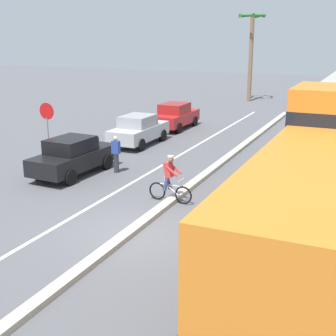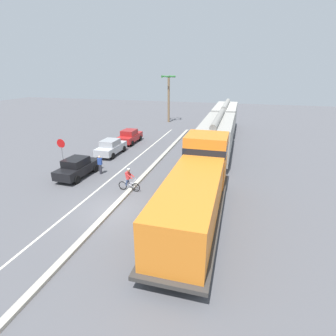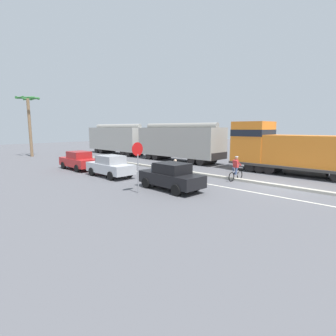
{
  "view_description": "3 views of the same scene",
  "coord_description": "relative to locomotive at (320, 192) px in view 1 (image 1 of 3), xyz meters",
  "views": [
    {
      "loc": [
        6.43,
        -11.55,
        5.82
      ],
      "look_at": [
        -0.58,
        3.84,
        0.96
      ],
      "focal_mm": 50.0,
      "sensor_mm": 36.0,
      "label": 1
    },
    {
      "loc": [
        7.29,
        -13.14,
        8.3
      ],
      "look_at": [
        2.66,
        3.66,
        1.77
      ],
      "focal_mm": 28.0,
      "sensor_mm": 36.0,
      "label": 2
    },
    {
      "loc": [
        -16.37,
        -6.24,
        3.67
      ],
      "look_at": [
        -4.13,
        5.61,
        1.05
      ],
      "focal_mm": 28.0,
      "sensor_mm": 36.0,
      "label": 3
    }
  ],
  "objects": [
    {
      "name": "ground_plane",
      "position": [
        -5.23,
        -0.81,
        -1.8
      ],
      "size": [
        120.0,
        120.0,
        0.0
      ],
      "primitive_type": "plane",
      "color": "#56565B"
    },
    {
      "name": "median_curb",
      "position": [
        -5.23,
        5.19,
        -1.72
      ],
      "size": [
        0.36,
        36.0,
        0.16
      ],
      "primitive_type": "cube",
      "color": "#B2AD9E",
      "rests_on": "ground"
    },
    {
      "name": "lane_stripe",
      "position": [
        -7.63,
        5.19,
        -1.79
      ],
      "size": [
        0.14,
        36.0,
        0.01
      ],
      "primitive_type": "cube",
      "color": "silver",
      "rests_on": "ground"
    },
    {
      "name": "locomotive",
      "position": [
        0.0,
        0.0,
        0.0
      ],
      "size": [
        3.1,
        11.61,
        4.2
      ],
      "color": "orange",
      "rests_on": "ground"
    },
    {
      "name": "parked_car_black",
      "position": [
        -10.48,
        3.5,
        -0.98
      ],
      "size": [
        1.97,
        4.27,
        1.62
      ],
      "color": "black",
      "rests_on": "ground"
    },
    {
      "name": "parked_car_silver",
      "position": [
        -10.59,
        9.69,
        -0.98
      ],
      "size": [
        1.86,
        4.21,
        1.62
      ],
      "color": "#B7BABF",
      "rests_on": "ground"
    },
    {
      "name": "parked_car_red",
      "position": [
        -10.6,
        14.62,
        -0.98
      ],
      "size": [
        1.85,
        4.21,
        1.62
      ],
      "color": "red",
      "rests_on": "ground"
    },
    {
      "name": "cyclist",
      "position": [
        -5.32,
        2.11,
        -0.98
      ],
      "size": [
        1.71,
        0.48,
        1.71
      ],
      "color": "black",
      "rests_on": "ground"
    },
    {
      "name": "stop_sign",
      "position": [
        -12.35,
        4.27,
        0.23
      ],
      "size": [
        0.76,
        0.08,
        2.88
      ],
      "color": "gray",
      "rests_on": "ground"
    },
    {
      "name": "palm_tree_near",
      "position": [
        -9.65,
        28.97,
        3.85
      ],
      "size": [
        2.73,
        2.75,
        7.55
      ],
      "color": "#846647",
      "rests_on": "ground"
    },
    {
      "name": "pedestrian_by_cars",
      "position": [
        -8.96,
        4.52,
        -0.95
      ],
      "size": [
        0.34,
        0.22,
        1.62
      ],
      "color": "#33333D",
      "rests_on": "ground"
    }
  ]
}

